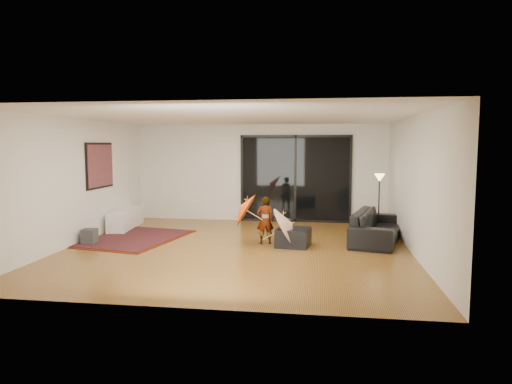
% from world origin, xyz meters
% --- Properties ---
extents(floor, '(7.00, 7.00, 0.00)m').
position_xyz_m(floor, '(0.00, 0.00, 0.00)').
color(floor, olive).
rests_on(floor, ground).
extents(ceiling, '(7.00, 7.00, 0.00)m').
position_xyz_m(ceiling, '(0.00, 0.00, 2.70)').
color(ceiling, white).
rests_on(ceiling, wall_back).
extents(wall_back, '(7.00, 0.00, 7.00)m').
position_xyz_m(wall_back, '(0.00, 3.50, 1.35)').
color(wall_back, silver).
rests_on(wall_back, floor).
extents(wall_front, '(7.00, 0.00, 7.00)m').
position_xyz_m(wall_front, '(0.00, -3.50, 1.35)').
color(wall_front, silver).
rests_on(wall_front, floor).
extents(wall_left, '(0.00, 7.00, 7.00)m').
position_xyz_m(wall_left, '(-3.50, 0.00, 1.35)').
color(wall_left, silver).
rests_on(wall_left, floor).
extents(wall_right, '(0.00, 7.00, 7.00)m').
position_xyz_m(wall_right, '(3.50, 0.00, 1.35)').
color(wall_right, silver).
rests_on(wall_right, floor).
extents(sliding_door, '(3.06, 0.07, 2.40)m').
position_xyz_m(sliding_door, '(1.00, 3.47, 1.20)').
color(sliding_door, black).
rests_on(sliding_door, wall_back).
extents(painting, '(0.04, 1.28, 1.08)m').
position_xyz_m(painting, '(-3.46, 1.00, 1.65)').
color(painting, black).
rests_on(painting, wall_left).
extents(media_console, '(0.63, 1.77, 0.48)m').
position_xyz_m(media_console, '(-3.25, 1.86, 0.24)').
color(media_console, white).
rests_on(media_console, floor).
extents(speaker, '(0.31, 0.31, 0.33)m').
position_xyz_m(speaker, '(-3.25, -0.01, 0.16)').
color(speaker, '#424244').
rests_on(speaker, floor).
extents(persian_rug, '(2.32, 2.90, 0.02)m').
position_xyz_m(persian_rug, '(-2.50, 0.64, 0.01)').
color(persian_rug, '#541707').
rests_on(persian_rug, floor).
extents(sofa, '(1.44, 2.47, 0.68)m').
position_xyz_m(sofa, '(2.95, 1.13, 0.34)').
color(sofa, black).
rests_on(sofa, floor).
extents(ottoman, '(0.76, 0.76, 0.38)m').
position_xyz_m(ottoman, '(1.14, 0.37, 0.19)').
color(ottoman, black).
rests_on(ottoman, floor).
extents(floor_lamp, '(0.25, 0.25, 1.44)m').
position_xyz_m(floor_lamp, '(3.10, 2.13, 1.14)').
color(floor_lamp, black).
rests_on(floor_lamp, floor).
extents(child, '(0.43, 0.33, 1.03)m').
position_xyz_m(child, '(0.52, 0.53, 0.52)').
color(child, '#999999').
rests_on(child, floor).
extents(parasol_orange, '(0.54, 0.79, 0.85)m').
position_xyz_m(parasol_orange, '(-0.03, 0.48, 0.73)').
color(parasol_orange, '#FF510D').
rests_on(parasol_orange, child).
extents(parasol_white, '(0.63, 0.92, 0.96)m').
position_xyz_m(parasol_white, '(1.12, 0.38, 0.50)').
color(parasol_white, white).
rests_on(parasol_white, floor).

